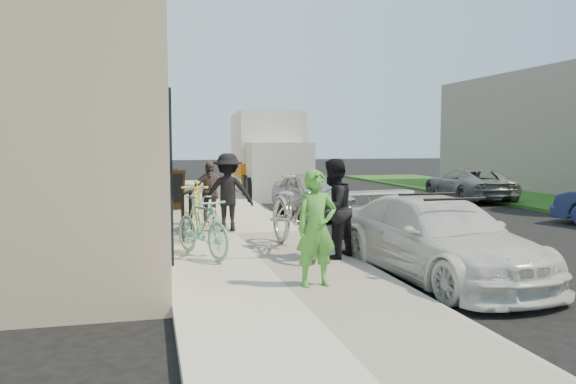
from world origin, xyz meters
TOP-DOWN VIEW (x-y plane):
  - ground at (0.00, 0.00)m, footprint 120.00×120.00m
  - sidewalk at (-2.00, 3.00)m, footprint 3.00×34.00m
  - curb at (-0.45, 3.00)m, footprint 0.12×34.00m
  - storefront at (-5.24, 7.99)m, footprint 3.60×20.00m
  - bike_rack at (-3.04, 2.48)m, footprint 0.25×0.65m
  - sandwich_board at (-3.16, 7.50)m, footprint 0.85×0.86m
  - sedan_white at (0.46, -0.97)m, footprint 2.09×4.31m
  - sedan_silver at (0.61, 6.32)m, footprint 1.74×3.74m
  - moving_truck at (0.91, 13.50)m, footprint 2.85×6.72m
  - far_car_gray at (7.17, 9.10)m, footprint 2.26×4.27m
  - tandem_bike at (-1.27, 0.83)m, footprint 1.08×2.68m
  - woman_rider at (-1.62, -1.53)m, footprint 0.59×0.41m
  - man_standing at (-0.83, 0.13)m, footprint 1.00×0.98m
  - cruiser_bike_a at (-2.90, 0.73)m, footprint 1.11×1.72m
  - cruiser_bike_b at (-2.78, 3.44)m, footprint 0.61×1.55m
  - cruiser_bike_c at (-2.83, 2.77)m, footprint 0.78×1.90m
  - bystander_a at (-2.11, 3.37)m, footprint 1.17×0.80m
  - bystander_b at (-2.39, 4.40)m, footprint 0.89×0.44m

SIDE VIEW (x-z plane):
  - ground at x=0.00m, z-range 0.00..0.00m
  - curb at x=-0.45m, z-range 0.00..0.13m
  - sidewalk at x=-2.00m, z-range 0.00..0.15m
  - cruiser_bike_b at x=-2.78m, z-range 0.15..0.95m
  - far_car_gray at x=7.17m, z-range 0.00..1.14m
  - sedan_white at x=0.46m, z-range -0.02..1.23m
  - sedan_silver at x=0.61m, z-range 0.00..1.24m
  - cruiser_bike_a at x=-2.90m, z-range 0.15..1.15m
  - cruiser_bike_c at x=-2.83m, z-range 0.15..1.26m
  - bike_rack at x=-3.04m, z-range 0.25..1.20m
  - sandwich_board at x=-3.16m, z-range 0.16..1.29m
  - tandem_bike at x=-1.27m, z-range 0.15..1.53m
  - bystander_b at x=-2.39m, z-range 0.15..1.62m
  - woman_rider at x=-1.62m, z-range 0.15..1.68m
  - man_standing at x=-0.83m, z-range 0.15..1.78m
  - bystander_a at x=-2.11m, z-range 0.15..1.81m
  - moving_truck at x=0.91m, z-range -0.18..3.05m
  - storefront at x=-5.24m, z-range 0.01..4.24m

